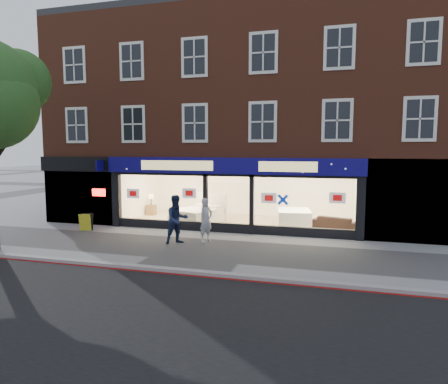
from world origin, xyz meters
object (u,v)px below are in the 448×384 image
at_px(sofa, 336,223).
at_px(pedestrian_grey, 206,220).
at_px(a_board, 86,222).
at_px(mattress_stack, 294,218).
at_px(display_bed, 199,214).
at_px(pedestrian_blue, 177,219).

height_order(sofa, pedestrian_grey, pedestrian_grey).
relative_size(sofa, pedestrian_grey, 1.14).
relative_size(a_board, pedestrian_grey, 0.45).
bearing_deg(a_board, mattress_stack, 1.05).
distance_m(display_bed, sofa, 6.55).
bearing_deg(pedestrian_grey, pedestrian_blue, 149.39).
bearing_deg(sofa, a_board, 34.58).
bearing_deg(mattress_stack, pedestrian_blue, -132.52).
xyz_separation_m(display_bed, a_board, (-4.32, -2.97, -0.07)).
xyz_separation_m(display_bed, mattress_stack, (4.62, 0.29, 0.01)).
height_order(mattress_stack, pedestrian_grey, pedestrian_grey).
height_order(display_bed, sofa, display_bed).
bearing_deg(sofa, pedestrian_blue, 53.90).
relative_size(mattress_stack, pedestrian_blue, 1.10).
height_order(display_bed, pedestrian_grey, pedestrian_grey).
xyz_separation_m(sofa, pedestrian_grey, (-4.98, -3.51, 0.48)).
xyz_separation_m(mattress_stack, a_board, (-8.94, -3.26, -0.08)).
bearing_deg(pedestrian_grey, sofa, -25.89).
xyz_separation_m(mattress_stack, pedestrian_grey, (-3.06, -3.84, 0.40)).
relative_size(sofa, a_board, 2.53).
xyz_separation_m(sofa, pedestrian_blue, (-5.98, -4.10, 0.56)).
distance_m(sofa, pedestrian_blue, 7.27).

